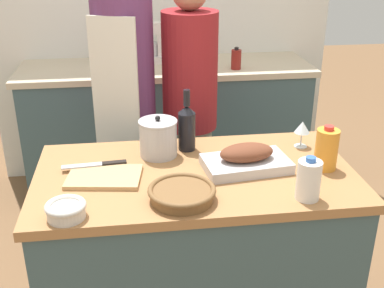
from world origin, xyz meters
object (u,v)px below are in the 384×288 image
(condiment_bottle_short, at_px, (189,57))
(stand_mixer, at_px, (152,46))
(knife_chef, at_px, (97,164))
(person_cook_aproned, at_px, (126,97))
(roasting_pan, at_px, (246,160))
(juice_jug, at_px, (326,149))
(person_cook_guest, at_px, (190,106))
(condiment_bottle_extra, at_px, (236,59))
(wicker_basket, at_px, (182,193))
(condiment_bottle_tall, at_px, (106,52))
(mixing_bowl, at_px, (66,210))
(wine_glass_left, at_px, (302,128))
(milk_jug, at_px, (309,180))
(stock_pot, at_px, (158,138))
(cutting_board, at_px, (104,177))
(wine_bottle_green, at_px, (187,126))

(condiment_bottle_short, bearing_deg, stand_mixer, 144.96)
(knife_chef, xyz_separation_m, person_cook_aproned, (0.13, 0.65, 0.08))
(roasting_pan, xyz_separation_m, juice_jug, (0.33, -0.04, 0.05))
(knife_chef, xyz_separation_m, stand_mixer, (0.33, 1.48, 0.17))
(person_cook_aproned, distance_m, person_cook_guest, 0.36)
(stand_mixer, distance_m, person_cook_guest, 0.84)
(roasting_pan, height_order, condiment_bottle_extra, condiment_bottle_extra)
(condiment_bottle_short, bearing_deg, juice_jug, -74.51)
(wicker_basket, relative_size, condiment_bottle_tall, 1.73)
(mixing_bowl, bearing_deg, wine_glass_left, 25.08)
(mixing_bowl, relative_size, knife_chef, 0.53)
(roasting_pan, height_order, milk_jug, milk_jug)
(knife_chef, distance_m, stand_mixer, 1.53)
(roasting_pan, distance_m, wicker_basket, 0.37)
(stock_pot, height_order, person_cook_guest, person_cook_guest)
(knife_chef, bearing_deg, roasting_pan, -7.85)
(condiment_bottle_short, distance_m, condiment_bottle_extra, 0.32)
(cutting_board, relative_size, condiment_bottle_tall, 2.15)
(mixing_bowl, xyz_separation_m, knife_chef, (0.09, 0.37, -0.01))
(roasting_pan, relative_size, knife_chef, 1.39)
(mixing_bowl, xyz_separation_m, stand_mixer, (0.41, 1.85, 0.16))
(stock_pot, bearing_deg, condiment_bottle_extra, 61.98)
(stock_pot, height_order, stand_mixer, stand_mixer)
(roasting_pan, bearing_deg, condiment_bottle_extra, 79.60)
(stock_pot, distance_m, knife_chef, 0.30)
(wicker_basket, relative_size, condiment_bottle_extra, 1.75)
(wicker_basket, distance_m, stand_mixer, 1.79)
(wicker_basket, height_order, wine_glass_left, wine_glass_left)
(wicker_basket, bearing_deg, juice_jug, 16.12)
(stock_pot, relative_size, knife_chef, 0.69)
(wine_glass_left, relative_size, condiment_bottle_tall, 0.84)
(person_cook_aproned, bearing_deg, mixing_bowl, -82.02)
(person_cook_aproned, bearing_deg, roasting_pan, -35.73)
(condiment_bottle_tall, xyz_separation_m, condiment_bottle_short, (0.56, -0.23, 0.01))
(mixing_bowl, xyz_separation_m, condiment_bottle_short, (0.65, 1.69, 0.12))
(cutting_board, bearing_deg, knife_chef, 109.76)
(stand_mixer, height_order, person_cook_aproned, person_cook_aproned)
(stock_pot, xyz_separation_m, wine_bottle_green, (0.13, 0.05, 0.03))
(wicker_basket, height_order, person_cook_aproned, person_cook_aproned)
(milk_jug, bearing_deg, person_cook_guest, 107.07)
(cutting_board, bearing_deg, roasting_pan, 0.88)
(stand_mixer, height_order, person_cook_guest, person_cook_guest)
(mixing_bowl, bearing_deg, condiment_bottle_short, 68.85)
(roasting_pan, bearing_deg, juice_jug, -6.07)
(knife_chef, relative_size, stand_mixer, 0.97)
(juice_jug, bearing_deg, stand_mixer, 111.63)
(person_cook_aproned, bearing_deg, wicker_basket, -58.11)
(condiment_bottle_tall, distance_m, condiment_bottle_extra, 0.92)
(stock_pot, relative_size, milk_jug, 1.10)
(condiment_bottle_short, xyz_separation_m, person_cook_guest, (-0.08, -0.64, -0.12))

